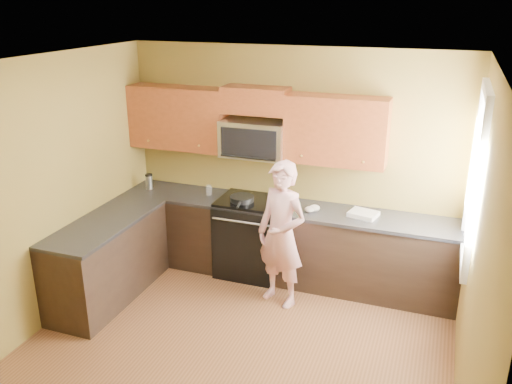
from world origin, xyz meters
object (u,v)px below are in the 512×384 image
at_px(woman, 282,235).
at_px(travel_mug, 150,189).
at_px(microwave, 255,156).
at_px(frying_pan, 242,201).
at_px(butter_tub, 295,209).
at_px(stove, 251,236).

bearing_deg(woman, travel_mug, -175.02).
height_order(microwave, frying_pan, microwave).
bearing_deg(butter_tub, microwave, 163.88).
bearing_deg(travel_mug, frying_pan, -3.43).
relative_size(microwave, butter_tub, 5.98).
distance_m(microwave, travel_mug, 1.47).
relative_size(stove, travel_mug, 4.87).
xyz_separation_m(stove, travel_mug, (-1.37, -0.00, 0.44)).
distance_m(stove, woman, 0.83).
height_order(woman, travel_mug, woman).
distance_m(woman, butter_tub, 0.50).
relative_size(stove, frying_pan, 1.92).
bearing_deg(travel_mug, stove, 0.03).
bearing_deg(frying_pan, travel_mug, 165.33).
bearing_deg(woman, microwave, 150.30).
bearing_deg(butter_tub, frying_pan, -175.93).
height_order(frying_pan, travel_mug, travel_mug).
height_order(frying_pan, butter_tub, frying_pan).
height_order(butter_tub, travel_mug, travel_mug).
bearing_deg(frying_pan, microwave, 56.90).
bearing_deg(butter_tub, stove, 176.53).
bearing_deg(stove, woman, -43.92).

